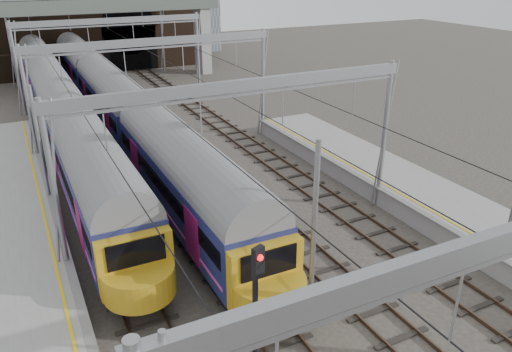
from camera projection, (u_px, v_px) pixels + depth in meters
ground at (339, 339)px, 17.98m from camera, size 160.00×160.00×0.00m
tracks at (195, 185)px, 30.28m from camera, size 14.40×80.00×0.22m
overhead_line at (157, 59)px, 33.01m from camera, size 16.80×80.00×8.00m
retaining_wall at (97, 35)px, 59.46m from camera, size 28.00×2.75×9.00m
overbridge at (91, 15)px, 52.85m from camera, size 28.00×3.00×9.25m
train_main at (94, 79)px, 45.57m from camera, size 2.95×68.27×5.03m
train_second at (56, 100)px, 38.95m from camera, size 2.92×50.59×4.98m
signal_near_left at (256, 304)px, 14.59m from camera, size 0.41×0.48×5.30m
equip_cover_a at (236, 259)px, 22.71m from camera, size 0.88×0.75×0.09m
equip_cover_b at (225, 213)px, 26.82m from camera, size 1.04×0.90×0.10m
equip_cover_c at (279, 246)px, 23.72m from camera, size 1.07×0.93×0.11m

